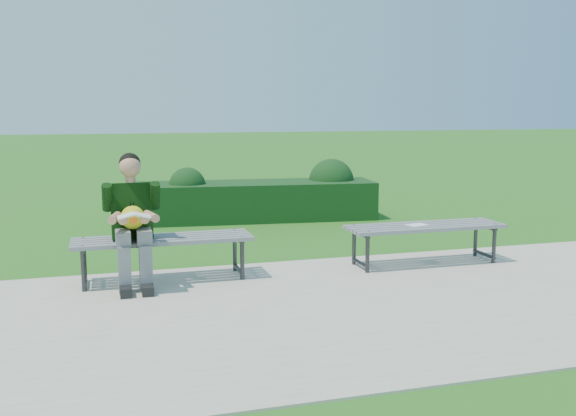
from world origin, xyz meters
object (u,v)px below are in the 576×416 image
object	(u,v)px
hedge	(262,197)
bench_left	(163,243)
seated_boy	(132,217)
bench_right	(425,229)
paper_sheet	(417,225)

from	to	relation	value
hedge	bench_left	xyz separation A→B (m)	(-1.89, -3.43, 0.06)
bench_left	seated_boy	distance (m)	0.43
bench_left	bench_right	world-z (taller)	same
bench_left	paper_sheet	bearing A→B (deg)	-2.07
hedge	seated_boy	size ratio (longest dim) A/B	2.98
seated_boy	paper_sheet	xyz separation A→B (m)	(3.11, -0.01, -0.24)
hedge	paper_sheet	bearing A→B (deg)	-75.39
bench_left	paper_sheet	xyz separation A→B (m)	(2.81, -0.10, 0.06)
hedge	paper_sheet	distance (m)	3.66
bench_left	bench_right	size ratio (longest dim) A/B	1.00
hedge	bench_right	size ratio (longest dim) A/B	2.18
bench_left	hedge	bearing A→B (deg)	61.21
seated_boy	bench_left	bearing A→B (deg)	17.33
seated_boy	paper_sheet	bearing A→B (deg)	-0.14
paper_sheet	seated_boy	bearing A→B (deg)	179.86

